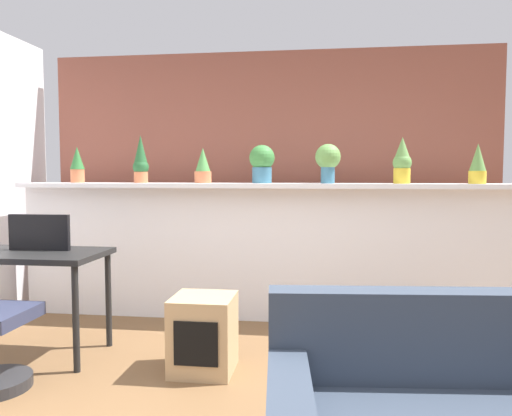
{
  "coord_description": "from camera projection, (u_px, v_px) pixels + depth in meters",
  "views": [
    {
      "loc": [
        0.52,
        -2.34,
        1.3
      ],
      "look_at": [
        0.03,
        1.4,
        1.04
      ],
      "focal_mm": 34.76,
      "sensor_mm": 36.0,
      "label": 1
    }
  ],
  "objects": [
    {
      "name": "potted_plant_4",
      "position": [
        328.0,
        160.0,
        4.21
      ],
      "size": [
        0.22,
        0.22,
        0.34
      ],
      "color": "#386B84",
      "rests_on": "plant_shelf"
    },
    {
      "name": "potted_plant_6",
      "position": [
        478.0,
        164.0,
        4.04
      ],
      "size": [
        0.14,
        0.14,
        0.33
      ],
      "color": "gold",
      "rests_on": "plant_shelf"
    },
    {
      "name": "divider_wall",
      "position": [
        262.0,
        254.0,
        4.41
      ],
      "size": [
        4.39,
        0.16,
        1.18
      ],
      "primitive_type": "cube",
      "color": "white",
      "rests_on": "ground"
    },
    {
      "name": "potted_plant_0",
      "position": [
        77.0,
        164.0,
        4.57
      ],
      "size": [
        0.13,
        0.13,
        0.33
      ],
      "color": "#C66B42",
      "rests_on": "plant_shelf"
    },
    {
      "name": "brick_wall_behind",
      "position": [
        269.0,
        179.0,
        4.96
      ],
      "size": [
        4.39,
        0.1,
        2.5
      ],
      "primitive_type": "cube",
      "color": "brown",
      "rests_on": "ground"
    },
    {
      "name": "plant_shelf",
      "position": [
        261.0,
        186.0,
        4.33
      ],
      "size": [
        4.39,
        0.39,
        0.04
      ],
      "primitive_type": "cube",
      "color": "white",
      "rests_on": "divider_wall"
    },
    {
      "name": "desk",
      "position": [
        26.0,
        263.0,
        3.52
      ],
      "size": [
        1.1,
        0.6,
        0.75
      ],
      "color": "black",
      "rests_on": "ground"
    },
    {
      "name": "side_cube_shelf",
      "position": [
        203.0,
        334.0,
        3.26
      ],
      "size": [
        0.4,
        0.41,
        0.5
      ],
      "color": "tan",
      "rests_on": "ground"
    },
    {
      "name": "potted_plant_2",
      "position": [
        203.0,
        166.0,
        4.42
      ],
      "size": [
        0.15,
        0.15,
        0.31
      ],
      "color": "#C66B42",
      "rests_on": "plant_shelf"
    },
    {
      "name": "tv_monitor",
      "position": [
        39.0,
        232.0,
        3.58
      ],
      "size": [
        0.46,
        0.04,
        0.26
      ],
      "primitive_type": "cube",
      "color": "black",
      "rests_on": "desk"
    },
    {
      "name": "potted_plant_5",
      "position": [
        402.0,
        161.0,
        4.13
      ],
      "size": [
        0.16,
        0.16,
        0.39
      ],
      "color": "gold",
      "rests_on": "plant_shelf"
    },
    {
      "name": "potted_plant_1",
      "position": [
        141.0,
        161.0,
        4.48
      ],
      "size": [
        0.14,
        0.14,
        0.43
      ],
      "color": "#C66B42",
      "rests_on": "plant_shelf"
    },
    {
      "name": "potted_plant_3",
      "position": [
        262.0,
        162.0,
        4.35
      ],
      "size": [
        0.22,
        0.22,
        0.34
      ],
      "color": "#386B84",
      "rests_on": "plant_shelf"
    }
  ]
}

